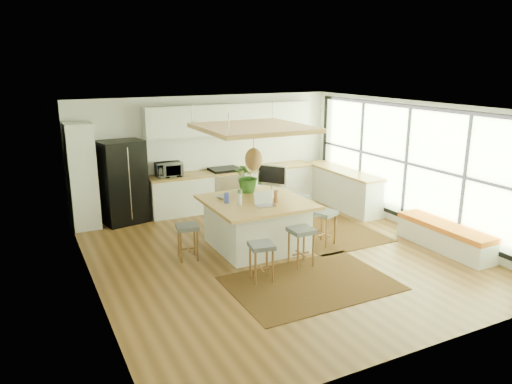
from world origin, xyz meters
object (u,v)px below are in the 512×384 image
stool_near_right (301,246)px  microwave (169,168)px  laptop (265,200)px  island (256,224)px  stool_right_back (296,213)px  fridge (123,182)px  stool_left_side (188,240)px  monitor (272,180)px  island_plant (248,179)px  stool_right_front (324,227)px  stool_near_left (261,260)px

stool_near_right → microwave: 4.06m
laptop → island: bearing=96.2°
stool_near_right → stool_right_back: (0.91, 1.66, 0.00)m
fridge → stool_left_side: 2.77m
stool_left_side → stool_right_back: bearing=11.2°
monitor → stool_near_right: bearing=-45.3°
stool_left_side → island_plant: 1.84m
fridge → stool_near_right: bearing=-71.4°
laptop → monitor: bearing=62.6°
stool_right_front → stool_near_left: bearing=-154.2°
stool_right_front → island_plant: (-1.08, 1.14, 0.84)m
island → stool_near_right: island is taller
stool_right_back → stool_right_front: bearing=-89.6°
microwave → island_plant: 2.28m
island → monitor: size_ratio=3.00×
stool_near_right → island_plant: island_plant is taller
stool_near_left → stool_near_right: size_ratio=0.94×
stool_left_side → laptop: size_ratio=1.75×
monitor → microwave: 2.72m
stool_left_side → stool_near_right: bearing=-34.3°
stool_right_back → island_plant: (-1.07, 0.12, 0.84)m
stool_right_back → stool_left_side: stool_right_back is taller
island → stool_right_back: island is taller
stool_left_side → island_plant: size_ratio=0.97×
stool_right_front → stool_right_back: bearing=90.4°
island → stool_right_back: 1.33m
stool_near_right → island_plant: 1.97m
fridge → stool_right_front: size_ratio=2.66×
stool_near_left → stool_near_right: stool_near_right is taller
stool_right_front → stool_right_back: (-0.01, 1.02, 0.00)m
island → microwave: size_ratio=3.16×
laptop → island_plant: 1.06m
stool_near_left → island: bearing=66.5°
stool_right_front → monitor: (-0.70, 0.84, 0.83)m
fridge → stool_near_left: fridge is taller
island_plant → stool_right_back: bearing=-6.2°
island → laptop: size_ratio=4.98×
fridge → island_plant: bearing=-56.2°
island → stool_right_back: bearing=23.4°
stool_right_back → microwave: (-2.10, 2.15, 0.77)m
stool_right_back → microwave: microwave is taller
stool_near_left → microwave: 4.13m
microwave → island: bearing=-68.3°
stool_right_front → laptop: 1.42m
fridge → stool_right_front: fridge is taller
stool_right_front → stool_right_back: stool_right_back is taller
stool_near_left → fridge: bearing=108.4°
stool_right_back → laptop: size_ratio=2.03×
stool_near_right → island_plant: (-0.17, 1.77, 0.84)m
fridge → stool_left_side: bearing=-89.9°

